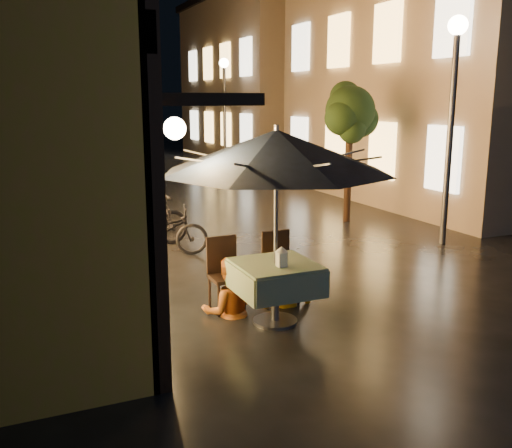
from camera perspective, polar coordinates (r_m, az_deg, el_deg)
name	(u,v)px	position (r m, az deg, el deg)	size (l,w,h in m)	color
ground	(374,296)	(8.38, 11.72, -7.05)	(90.00, 90.00, 0.00)	black
east_building_near	(465,75)	(17.73, 20.19, 13.78)	(7.30, 9.30, 6.80)	tan
east_building_far	(285,79)	(27.27, 2.89, 14.28)	(7.30, 10.30, 7.30)	tan
street_tree	(350,114)	(13.01, 9.42, 10.77)	(1.43, 1.20, 3.15)	black
streetlamp_near	(453,90)	(11.37, 19.12, 12.56)	(0.36, 0.36, 4.23)	#59595E
streetlamp_far	(224,94)	(21.79, -3.18, 12.81)	(0.36, 0.36, 4.23)	#59595E
cafe_table	(275,278)	(7.09, 1.96, -5.41)	(0.99, 0.99, 0.78)	#59595E
patio_umbrella	(276,151)	(6.78, 2.05, 7.27)	(2.82, 2.82, 2.46)	#59595E
cafe_chair_left	(224,270)	(7.60, -3.19, -4.57)	(0.42, 0.42, 0.97)	black
cafe_chair_right	(278,263)	(7.90, 2.26, -3.89)	(0.42, 0.42, 0.97)	black
table_lantern	(282,255)	(6.85, 2.57, -3.15)	(0.16, 0.16, 0.25)	white
person_orange	(228,259)	(7.36, -2.78, -3.47)	(0.72, 0.56, 1.49)	#BD6120
person_yellow	(286,255)	(7.69, 3.02, -3.10)	(0.91, 0.52, 1.40)	orange
bicycle_0	(160,232)	(10.27, -9.58, -0.76)	(0.59, 1.70, 0.89)	black
bicycle_1	(147,222)	(10.78, -10.81, 0.23)	(0.49, 1.74, 1.04)	black
bicycle_2	(123,215)	(11.75, -13.15, 0.85)	(0.62, 1.78, 0.93)	black
bicycle_3	(106,201)	(13.11, -14.81, 2.25)	(0.51, 1.79, 1.08)	black
bicycle_4	(117,194)	(14.75, -13.69, 2.97)	(0.57, 1.63, 0.86)	black
bicycle_5	(109,191)	(14.68, -14.44, 3.19)	(0.47, 1.68, 1.01)	black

